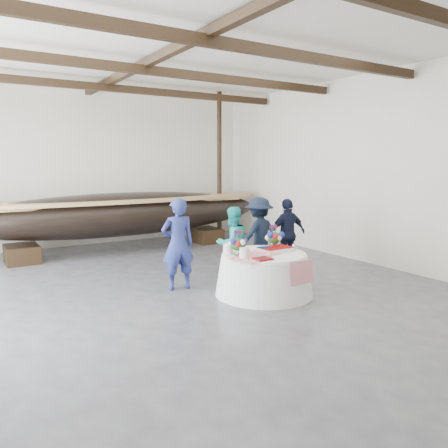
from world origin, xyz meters
TOP-DOWN VIEW (x-y plane):
  - floor at (0.00, 0.00)m, footprint 10.00×12.00m
  - wall_back at (0.00, 6.00)m, footprint 10.00×0.02m
  - wall_right at (5.00, 0.00)m, footprint 0.02×12.00m
  - ceiling at (0.00, 0.00)m, footprint 10.00×12.00m
  - pavilion_structure at (0.00, 0.78)m, footprint 9.80×11.76m
  - longboat_display at (0.43, 4.47)m, footprint 8.59×1.72m
  - banquet_table at (1.32, -0.69)m, footprint 1.81×1.81m
  - tabletop_items at (1.29, -0.55)m, footprint 1.76×1.14m
  - guest_woman_blue at (0.12, 0.45)m, footprint 0.69×0.50m
  - guest_woman_teal at (1.41, 0.53)m, footprint 0.76×0.60m
  - guest_man_left at (2.27, 0.75)m, footprint 1.14×0.74m
  - guest_man_right at (2.97, 0.60)m, footprint 0.97×0.46m

SIDE VIEW (x-z plane):
  - floor at x=0.00m, z-range -0.01..0.01m
  - banquet_table at x=1.32m, z-range 0.00..0.78m
  - guest_woman_teal at x=1.41m, z-range 0.00..1.52m
  - guest_man_right at x=2.97m, z-range 0.00..1.62m
  - guest_man_left at x=2.27m, z-range 0.00..1.66m
  - guest_woman_blue at x=0.12m, z-range 0.00..1.77m
  - tabletop_items at x=1.29m, z-range 0.73..1.13m
  - longboat_display at x=0.43m, z-range 0.22..1.83m
  - wall_back at x=0.00m, z-range 0.00..4.50m
  - wall_right at x=5.00m, z-range 0.00..4.50m
  - pavilion_structure at x=0.00m, z-range 1.75..6.25m
  - ceiling at x=0.00m, z-range 4.50..4.50m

